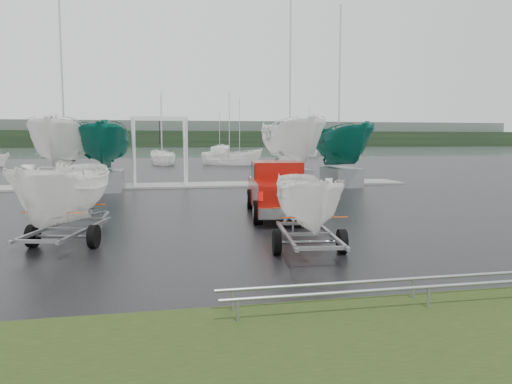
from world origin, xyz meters
The scene contains 21 objects.
ground_plane centered at (0.00, 0.00, 0.00)m, with size 120.00×120.00×0.00m, color black.
lake centered at (0.00, 100.00, -0.01)m, with size 300.00×300.00×0.00m, color slate.
grass_verge centered at (0.00, -11.00, 0.00)m, with size 40.00×40.00×0.00m, color black.
dock centered at (0.00, 13.00, 0.05)m, with size 30.00×3.00×0.12m, color gray.
treeline centered at (0.00, 170.00, 3.00)m, with size 300.00×8.00×6.00m, color black.
far_hill centered at (0.00, 178.00, 5.00)m, with size 300.00×6.00×10.00m, color #4C5651.
pickup_truck centered at (4.16, 0.92, 1.01)m, with size 2.75×6.04×1.94m.
trailer_hitched centered at (3.30, -5.43, 2.37)m, with size 1.84×3.73×4.33m.
trailer_parked centered at (-2.67, -3.45, 2.73)m, with size 2.08×3.78×5.03m.
boat_hoist centered at (0.03, 13.00, 2.67)m, with size 3.30×2.18×4.12m.
keelboat_0 centered at (-5.03, 11.00, 4.41)m, with size 2.77×3.20×10.95m.
keelboat_1 centered at (-2.83, 11.20, 4.08)m, with size 2.57×3.20×7.93m.
keelboat_2 centered at (7.54, 11.00, 4.59)m, with size 2.89×3.20×11.07m.
keelboat_3 centered at (10.71, 11.30, 4.14)m, with size 2.60×3.20×10.77m.
mast_rack_2 centered at (4.00, -9.50, 0.35)m, with size 7.00×0.56×0.06m.
moored_boat_1 centered at (0.68, 38.96, 0.01)m, with size 2.72×2.77×11.08m.
moored_boat_2 centered at (10.76, 47.08, 0.00)m, with size 3.58×3.57×11.34m.
moored_boat_3 centered at (24.74, 61.25, 0.01)m, with size 2.51×2.56×11.03m.
moored_boat_5 centered at (11.45, 71.74, 0.00)m, with size 3.76×3.81×11.92m.
moored_boat_6 centered at (0.73, 44.67, 0.01)m, with size 2.74×2.79×11.14m.
moored_boat_7 centered at (7.89, 37.17, 0.00)m, with size 3.49×3.47×11.35m.
Camera 1 is at (-0.43, -17.01, 2.77)m, focal length 35.00 mm.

